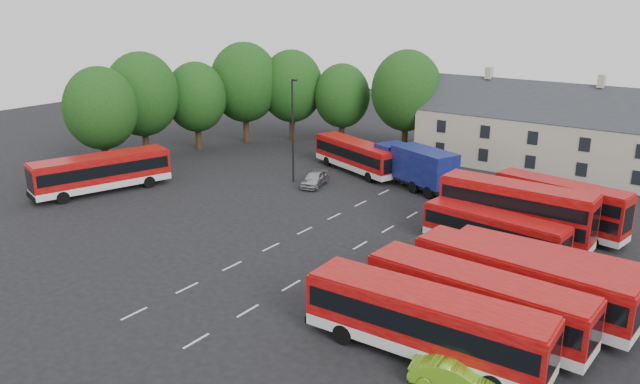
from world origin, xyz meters
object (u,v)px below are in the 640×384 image
Objects in this scene: bus_dd_south at (515,210)px; box_truck at (416,165)px; silver_car at (315,178)px; bus_row_a at (425,319)px; lime_car at (455,375)px; bus_west at (101,170)px; lamppost at (293,128)px.

bus_dd_south is 14.51m from box_truck.
silver_car is at bearing -126.59° from box_truck.
bus_row_a is 3.16m from lime_car.
bus_dd_south is 35.93m from bus_west.
bus_dd_south is at bearing -57.14° from bus_west.
bus_row_a is 1.25× the size of lamppost.
bus_dd_south is 22.85m from lamppost.
box_truck is (-12.09, 8.03, -0.36)m from bus_dd_south.
lime_car is at bearing -86.31° from bus_west.
lamppost is (-2.49, -0.07, 4.53)m from silver_car.
lime_car is (23.90, -21.94, -0.04)m from silver_car.
bus_dd_south is at bearing -12.50° from box_truck.
bus_row_a is 31.61m from lamppost.
silver_car is 32.44m from lime_car.
silver_car is at bearing 35.70° from lime_car.
box_truck is at bearing 17.25° from silver_car.
lamppost is (-10.40, -5.08, 3.09)m from box_truck.
bus_west is 19.46m from silver_car.
silver_car is (-7.91, -5.01, -1.45)m from box_truck.
bus_dd_south is at bearing -23.65° from silver_car.
bus_row_a is at bearing 44.38° from lime_car.
bus_dd_south is 0.87× the size of bus_west.
bus_west is at bearing -120.45° from box_truck.
box_truck is at bearing 116.53° from bus_row_a.
silver_car is at bearing 134.90° from bus_row_a.
bus_west reaches higher than lime_car.
lime_car is (2.35, -1.58, -1.41)m from bus_row_a.
lime_car is (3.90, -18.92, -1.85)m from bus_dd_south.
silver_car is (-20.00, 3.02, -1.81)m from bus_dd_south.
lamppost is (12.07, 12.77, 3.19)m from bus_west.
bus_dd_south is at bearing 93.37° from bus_row_a.
bus_west is 1.35× the size of box_truck.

